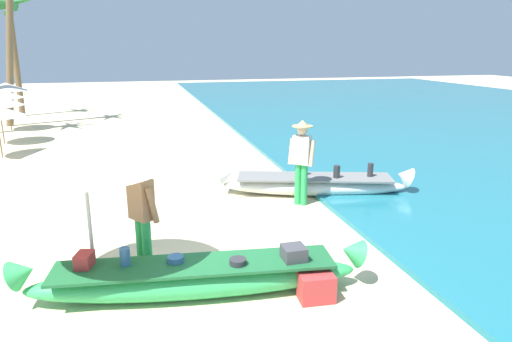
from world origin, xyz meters
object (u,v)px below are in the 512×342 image
palm_tree_leaning_seaward (10,18)px  person_tourist_customer (142,213)px  boat_white_midground (314,184)px  boat_green_foreground (196,277)px  person_vendor_hatted (302,156)px  patio_umbrella_large (82,152)px  cooler_box (316,287)px

palm_tree_leaning_seaward → person_tourist_customer: bearing=-73.6°
boat_white_midground → palm_tree_leaning_seaward: (-9.20, 15.22, 4.31)m
boat_green_foreground → person_tourist_customer: (-0.66, 0.76, 0.71)m
boat_green_foreground → person_vendor_hatted: 4.22m
boat_white_midground → person_vendor_hatted: (-0.53, -0.56, 0.82)m
boat_green_foreground → person_tourist_customer: 1.23m
boat_white_midground → person_vendor_hatted: bearing=-133.7°
patio_umbrella_large → palm_tree_leaning_seaward: 19.20m
boat_green_foreground → palm_tree_leaning_seaward: 20.33m
boat_green_foreground → boat_white_midground: (3.20, 3.72, -0.02)m
patio_umbrella_large → cooler_box: bearing=-19.8°
person_tourist_customer → palm_tree_leaning_seaward: size_ratio=0.30×
person_vendor_hatted → boat_white_midground: bearing=46.3°
boat_white_midground → palm_tree_leaning_seaward: bearing=121.1°
person_tourist_customer → palm_tree_leaning_seaward: 19.29m
boat_white_midground → person_tourist_customer: 4.92m
person_vendor_hatted → person_tourist_customer: person_vendor_hatted is taller
boat_green_foreground → person_vendor_hatted: (2.67, 3.17, 0.80)m
boat_white_midground → palm_tree_leaning_seaward: size_ratio=0.77×
patio_umbrella_large → cooler_box: 3.55m
person_vendor_hatted → palm_tree_leaning_seaward: palm_tree_leaning_seaward is taller
cooler_box → patio_umbrella_large: bearing=164.1°
boat_green_foreground → patio_umbrella_large: bearing=159.7°
boat_white_midground → patio_umbrella_large: (-4.55, -3.23, 1.73)m
person_vendor_hatted → patio_umbrella_large: size_ratio=0.83×
person_vendor_hatted → person_tourist_customer: 4.10m
boat_green_foreground → patio_umbrella_large: (-1.35, 0.50, 1.71)m
boat_white_midground → cooler_box: (-1.66, -4.26, -0.06)m
person_vendor_hatted → boat_green_foreground: bearing=-130.1°
palm_tree_leaning_seaward → cooler_box: 21.34m
person_vendor_hatted → patio_umbrella_large: 4.91m
patio_umbrella_large → cooler_box: size_ratio=4.78×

